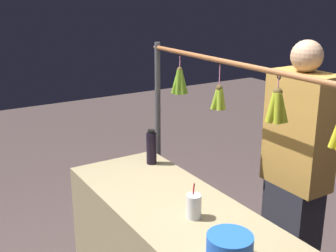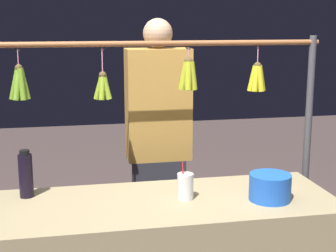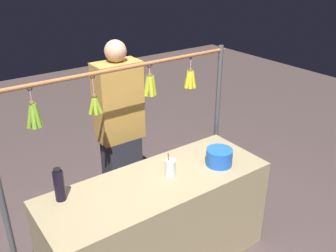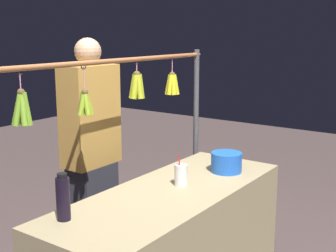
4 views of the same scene
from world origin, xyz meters
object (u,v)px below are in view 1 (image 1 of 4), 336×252
object	(u,v)px
water_bottle	(151,148)
drink_cup	(194,206)
vendor_person	(295,180)
blue_bucket	(230,249)

from	to	relation	value
water_bottle	drink_cup	bearing A→B (deg)	166.45
water_bottle	vendor_person	world-z (taller)	vendor_person
blue_bucket	drink_cup	xyz separation A→B (m)	(0.42, -0.10, -0.00)
blue_bucket	drink_cup	bearing A→B (deg)	-13.02
water_bottle	blue_bucket	xyz separation A→B (m)	(-1.23, 0.29, -0.05)
water_bottle	blue_bucket	bearing A→B (deg)	166.63
water_bottle	blue_bucket	size ratio (longest dim) A/B	1.18
drink_cup	vendor_person	world-z (taller)	vendor_person
water_bottle	drink_cup	size ratio (longest dim) A/B	1.28
drink_cup	vendor_person	xyz separation A→B (m)	(0.00, -0.79, -0.03)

